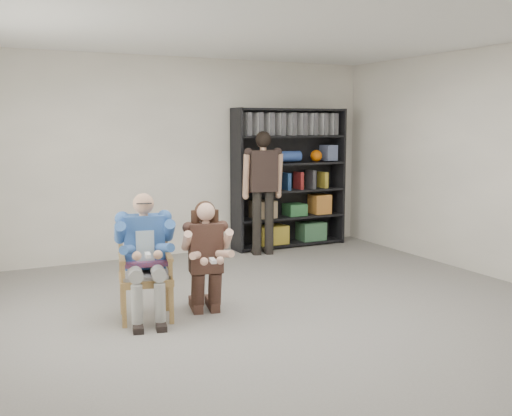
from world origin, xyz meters
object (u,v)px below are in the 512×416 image
armchair (145,271)px  standing_man (263,194)px  kneeling_woman (206,258)px  seated_man (145,256)px  bookshelf (289,178)px

armchair → standing_man: (2.32, 2.06, 0.41)m
standing_man → kneeling_woman: bearing=-116.7°
armchair → kneeling_woman: bearing=0.1°
kneeling_woman → standing_man: size_ratio=0.64×
armchair → seated_man: bearing=0.0°
seated_man → standing_man: bearing=53.4°
bookshelf → armchair: bearing=-140.7°
armchair → standing_man: 3.13m
armchair → bookshelf: (2.96, 2.42, 0.58)m
kneeling_woman → bookshelf: bearing=58.7°
bookshelf → standing_man: size_ratio=1.19×
bookshelf → kneeling_woman: bearing=-133.1°
kneeling_woman → standing_man: bearing=63.2°
kneeling_woman → seated_man: bearing=-179.9°
armchair → seated_man: size_ratio=0.77×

